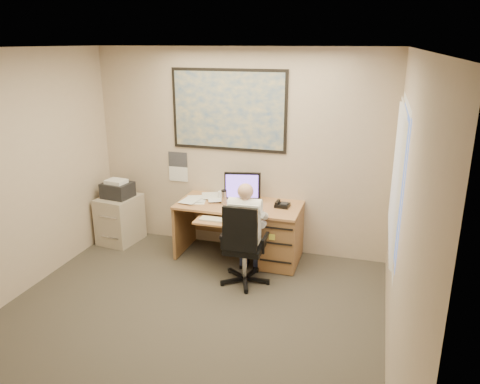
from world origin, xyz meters
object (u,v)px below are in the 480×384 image
(desk, at_px, (264,228))
(filing_cabinet, at_px, (120,215))
(person, at_px, (245,233))
(office_chair, at_px, (243,261))

(desk, height_order, filing_cabinet, desk)
(filing_cabinet, distance_m, person, 2.14)
(desk, height_order, person, person)
(office_chair, xyz_separation_m, person, (0.00, 0.08, 0.31))
(desk, bearing_deg, filing_cabinet, -179.93)
(person, bearing_deg, office_chair, -94.58)
(filing_cabinet, xyz_separation_m, office_chair, (2.04, -0.69, -0.10))
(filing_cabinet, bearing_deg, person, -9.35)
(desk, relative_size, person, 1.31)
(filing_cabinet, bearing_deg, desk, 7.51)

